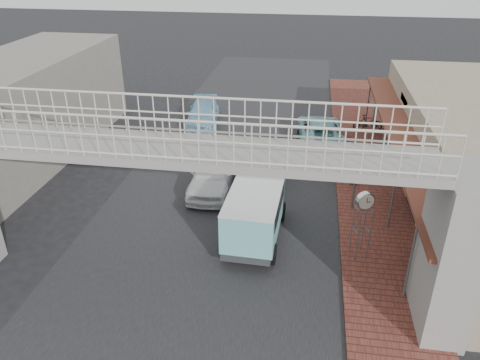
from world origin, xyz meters
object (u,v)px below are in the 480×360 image
(arrow_sign, at_px, (374,164))
(motorcycle_near, at_px, (344,174))
(white_hatchback, at_px, (213,173))
(angkot_far, at_px, (203,114))
(angkot_van, at_px, (255,209))
(angkot_curb, at_px, (320,131))
(motorcycle_far, at_px, (368,123))
(street_clock, at_px, (365,204))
(dark_sedan, at_px, (258,160))

(arrow_sign, bearing_deg, motorcycle_near, 130.64)
(white_hatchback, xyz_separation_m, motorcycle_near, (5.88, 1.38, -0.27))
(angkot_far, bearing_deg, angkot_van, -76.22)
(motorcycle_near, relative_size, arrow_sign, 0.56)
(angkot_far, relative_size, angkot_van, 1.04)
(white_hatchback, height_order, angkot_curb, white_hatchback)
(motorcycle_near, distance_m, motorcycle_far, 7.05)
(white_hatchback, relative_size, motorcycle_near, 2.97)
(white_hatchback, relative_size, angkot_van, 1.06)
(white_hatchback, height_order, angkot_far, white_hatchback)
(angkot_far, bearing_deg, motorcycle_far, -7.71)
(white_hatchback, height_order, motorcycle_near, white_hatchback)
(angkot_curb, bearing_deg, angkot_van, 71.40)
(angkot_curb, height_order, motorcycle_near, angkot_curb)
(white_hatchback, relative_size, street_clock, 1.79)
(dark_sedan, xyz_separation_m, angkot_curb, (2.95, 4.32, 0.02))
(dark_sedan, relative_size, street_clock, 1.68)
(angkot_far, xyz_separation_m, street_clock, (8.54, -12.50, 1.56))
(white_hatchback, bearing_deg, angkot_curb, 52.16)
(angkot_far, xyz_separation_m, angkot_van, (4.72, -11.92, 0.66))
(angkot_curb, xyz_separation_m, angkot_far, (-7.14, 1.98, -0.07))
(motorcycle_near, bearing_deg, angkot_curb, 36.52)
(motorcycle_far, xyz_separation_m, arrow_sign, (-0.78, -9.43, 1.70))
(white_hatchback, relative_size, angkot_far, 1.01)
(white_hatchback, xyz_separation_m, street_clock, (6.18, -4.30, 1.44))
(angkot_far, bearing_deg, white_hatchback, -81.76)
(arrow_sign, bearing_deg, angkot_curb, 126.59)
(angkot_curb, height_order, arrow_sign, arrow_sign)
(dark_sedan, relative_size, angkot_van, 1.00)
(white_hatchback, relative_size, arrow_sign, 1.66)
(angkot_far, distance_m, motorcycle_far, 9.92)
(angkot_far, relative_size, street_clock, 1.76)
(angkot_van, relative_size, motorcycle_near, 2.80)
(motorcycle_near, bearing_deg, angkot_van, 169.04)
(angkot_far, bearing_deg, arrow_sign, -53.68)
(dark_sedan, relative_size, angkot_far, 0.95)
(angkot_curb, height_order, angkot_van, angkot_van)
(white_hatchback, xyz_separation_m, dark_sedan, (1.83, 1.91, -0.07))
(motorcycle_near, xyz_separation_m, arrow_sign, (0.90, -2.59, 1.81))
(motorcycle_near, bearing_deg, arrow_sign, -137.21)
(arrow_sign, bearing_deg, dark_sedan, 169.31)
(angkot_van, xyz_separation_m, motorcycle_near, (3.52, 5.09, -0.81))
(angkot_van, bearing_deg, street_clock, -6.41)
(dark_sedan, distance_m, street_clock, 7.73)
(angkot_far, height_order, motorcycle_near, angkot_far)
(angkot_curb, distance_m, motorcycle_far, 3.42)
(motorcycle_far, bearing_deg, angkot_van, 152.69)
(white_hatchback, distance_m, dark_sedan, 2.64)
(dark_sedan, distance_m, angkot_curb, 5.23)
(angkot_far, distance_m, motorcycle_near, 10.70)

